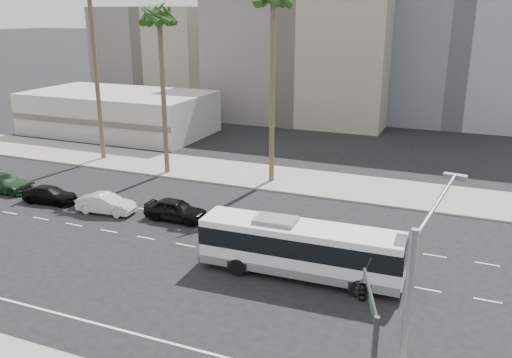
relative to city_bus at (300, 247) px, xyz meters
The scene contains 15 objects.
ground 2.87m from the city_bus, 152.83° to the left, with size 700.00×700.00×0.00m, color black.
sidewalk_north 16.75m from the city_bus, 97.01° to the left, with size 120.00×7.00×0.15m, color gray.
commercial_low 41.92m from the city_bus, 139.84° to the left, with size 22.00×12.16×5.00m.
midrise_beige_west 48.68m from the city_bus, 106.95° to the left, with size 24.00×18.00×18.00m, color gray.
midrise_gray_center 54.56m from the city_bus, 83.58° to the left, with size 20.00×20.00×26.00m, color slate.
midrise_beige_far 65.13m from the city_bus, 128.11° to the left, with size 18.00×16.00×15.00m, color gray.
city_bus is the anchor object (origin of this frame).
car_a 11.83m from the city_bus, 156.95° to the left, with size 4.62×1.86×1.57m, color black.
car_b 16.83m from the city_bus, 166.78° to the left, with size 4.40×1.54×1.45m, color silver.
car_c 22.25m from the city_bus, 169.59° to the left, with size 4.50×1.83×1.30m, color black.
car_d 27.76m from the city_bus, behind, with size 5.12×2.08×1.49m, color #1F4124.
streetlight_corner 14.15m from the city_bus, 58.84° to the right, with size 1.28×4.34×9.30m.
traffic_signal 11.45m from the city_bus, 61.06° to the right, with size 2.75×3.80×5.95m.
palm_near 21.92m from the city_bus, 116.04° to the left, with size 4.94×4.94×16.65m.
palm_mid 25.53m from the city_bus, 140.71° to the left, with size 4.91×4.91×15.17m.
Camera 1 is at (10.05, -27.10, 14.44)m, focal length 37.12 mm.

